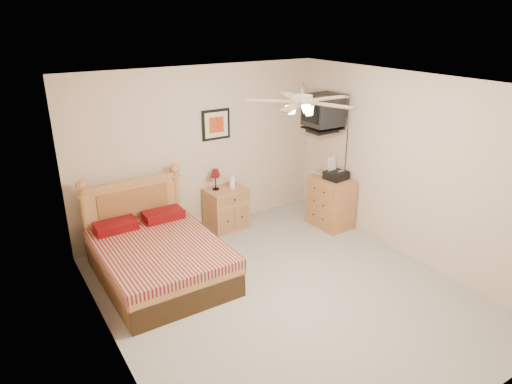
# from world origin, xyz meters

# --- Properties ---
(floor) EXTENTS (4.50, 4.50, 0.00)m
(floor) POSITION_xyz_m (0.00, 0.00, 0.00)
(floor) COLOR #9A968B
(floor) RESTS_ON ground
(ceiling) EXTENTS (4.00, 4.50, 0.04)m
(ceiling) POSITION_xyz_m (0.00, 0.00, 2.50)
(ceiling) COLOR white
(ceiling) RESTS_ON ground
(wall_back) EXTENTS (4.00, 0.04, 2.50)m
(wall_back) POSITION_xyz_m (0.00, 2.25, 1.25)
(wall_back) COLOR beige
(wall_back) RESTS_ON ground
(wall_front) EXTENTS (4.00, 0.04, 2.50)m
(wall_front) POSITION_xyz_m (0.00, -2.25, 1.25)
(wall_front) COLOR beige
(wall_front) RESTS_ON ground
(wall_left) EXTENTS (0.04, 4.50, 2.50)m
(wall_left) POSITION_xyz_m (-2.00, 0.00, 1.25)
(wall_left) COLOR beige
(wall_left) RESTS_ON ground
(wall_right) EXTENTS (0.04, 4.50, 2.50)m
(wall_right) POSITION_xyz_m (2.00, 0.00, 1.25)
(wall_right) COLOR beige
(wall_right) RESTS_ON ground
(bed) EXTENTS (1.42, 1.85, 1.19)m
(bed) POSITION_xyz_m (-1.14, 1.12, 0.59)
(bed) COLOR #A7783B
(bed) RESTS_ON ground
(nightstand) EXTENTS (0.64, 0.50, 0.65)m
(nightstand) POSITION_xyz_m (0.29, 2.00, 0.33)
(nightstand) COLOR #B37046
(nightstand) RESTS_ON ground
(table_lamp) EXTENTS (0.18, 0.18, 0.33)m
(table_lamp) POSITION_xyz_m (0.15, 2.07, 0.82)
(table_lamp) COLOR #5C1010
(table_lamp) RESTS_ON nightstand
(lotion_bottle) EXTENTS (0.11, 0.11, 0.25)m
(lotion_bottle) POSITION_xyz_m (0.38, 1.96, 0.78)
(lotion_bottle) COLOR white
(lotion_bottle) RESTS_ON nightstand
(framed_picture) EXTENTS (0.46, 0.04, 0.46)m
(framed_picture) POSITION_xyz_m (0.27, 2.23, 1.62)
(framed_picture) COLOR black
(framed_picture) RESTS_ON wall_back
(dresser) EXTENTS (0.48, 0.68, 0.79)m
(dresser) POSITION_xyz_m (1.73, 1.20, 0.39)
(dresser) COLOR #AA683D
(dresser) RESTS_ON ground
(fax_machine) EXTENTS (0.35, 0.37, 0.33)m
(fax_machine) POSITION_xyz_m (1.77, 1.16, 0.95)
(fax_machine) COLOR black
(fax_machine) RESTS_ON dresser
(magazine_lower) EXTENTS (0.28, 0.33, 0.03)m
(magazine_lower) POSITION_xyz_m (1.66, 1.44, 0.80)
(magazine_lower) COLOR beige
(magazine_lower) RESTS_ON dresser
(magazine_upper) EXTENTS (0.21, 0.26, 0.02)m
(magazine_upper) POSITION_xyz_m (1.66, 1.45, 0.83)
(magazine_upper) COLOR tan
(magazine_upper) RESTS_ON magazine_lower
(wall_tv) EXTENTS (0.56, 0.46, 0.58)m
(wall_tv) POSITION_xyz_m (1.75, 1.34, 1.81)
(wall_tv) COLOR black
(wall_tv) RESTS_ON wall_right
(ceiling_fan) EXTENTS (1.14, 1.14, 0.28)m
(ceiling_fan) POSITION_xyz_m (0.00, -0.20, 2.36)
(ceiling_fan) COLOR silver
(ceiling_fan) RESTS_ON ceiling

